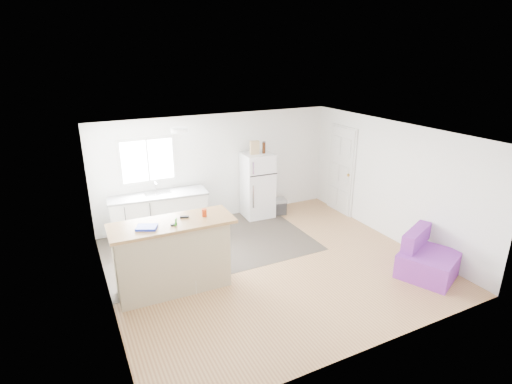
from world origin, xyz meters
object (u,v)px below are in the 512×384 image
peninsula (173,256)px  cleaner_jug (193,286)px  kitchen_cabinets (160,214)px  purple_seat (426,260)px  cardboard_box (255,148)px  mop (171,281)px  blue_tray (147,227)px  bottle_left (264,148)px  bottle_right (264,147)px  cooler (276,206)px  red_cup (204,213)px  refrigerator (257,185)px

peninsula → cleaner_jug: 0.58m
kitchen_cabinets → purple_seat: (3.70, -3.68, -0.18)m
peninsula → cardboard_box: (2.51, 2.12, 1.06)m
mop → blue_tray: (-0.28, 0.07, 0.96)m
peninsula → blue_tray: 0.71m
bottle_left → bottle_right: bearing=59.9°
cooler → blue_tray: size_ratio=1.79×
cleaner_jug → bottle_right: (2.54, 2.42, 1.51)m
peninsula → cooler: peninsula is taller
kitchen_cabinets → cardboard_box: cardboard_box is taller
peninsula → cardboard_box: cardboard_box is taller
cooler → cleaner_jug: 3.62m
purple_seat → blue_tray: 4.71m
purple_seat → cardboard_box: cardboard_box is taller
blue_tray → bottle_left: bottle_left is taller
bottle_right → blue_tray: bearing=-144.5°
purple_seat → cardboard_box: size_ratio=3.92×
kitchen_cabinets → peninsula: size_ratio=1.06×
mop → bottle_right: bottle_right is taller
peninsula → red_cup: red_cup is taller
purple_seat → mop: bearing=137.7°
refrigerator → cooler: bearing=-11.4°
peninsula → bottle_right: (2.77, 2.17, 1.03)m
peninsula → bottle_right: 3.67m
red_cup → bottle_right: size_ratio=0.48×
peninsula → cardboard_box: bearing=41.6°
peninsula → red_cup: bearing=0.8°
kitchen_cabinets → bottle_right: bearing=5.6°
peninsula → blue_tray: blue_tray is taller
red_cup → mop: bearing=-168.2°
cooler → cardboard_box: (-0.52, 0.07, 1.47)m
refrigerator → blue_tray: size_ratio=5.02×
kitchen_cabinets → mop: mop is taller
kitchen_cabinets → red_cup: bearing=-77.8°
purple_seat → cardboard_box: 4.16m
mop → blue_tray: size_ratio=4.40×
kitchen_cabinets → blue_tray: bearing=-101.2°
cardboard_box → bottle_left: size_ratio=1.20×
red_cup → peninsula: bearing=179.4°
peninsula → refrigerator: (2.60, 2.15, 0.16)m
cardboard_box → bottle_right: bearing=10.8°
cleaner_jug → bottle_right: bearing=68.3°
purple_seat → cardboard_box: bearing=88.7°
purple_seat → red_cup: 3.89m
cooler → blue_tray: blue_tray is taller
purple_seat → mop: (-4.11, 1.36, -0.04)m
cardboard_box → mop: bearing=-139.0°
refrigerator → purple_seat: bearing=-66.2°
peninsula → red_cup: (0.56, -0.01, 0.64)m
refrigerator → mop: 3.57m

